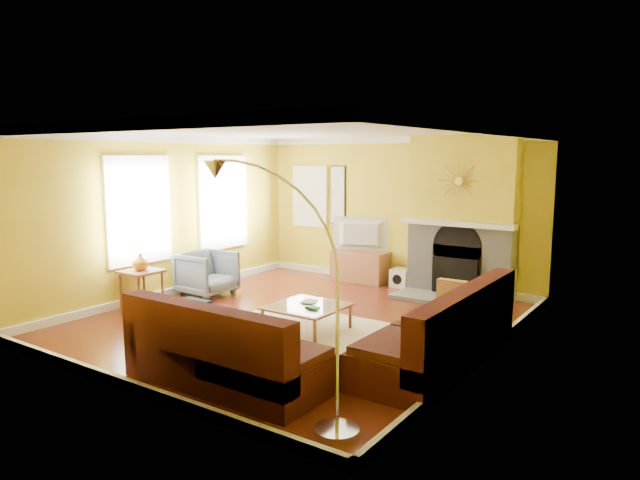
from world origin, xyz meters
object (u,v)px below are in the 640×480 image
Objects in this scene: side_table at (142,289)px; arc_lamp at (278,293)px; media_console at (360,266)px; coffee_table at (307,318)px; armchair at (207,273)px; sectional_sofa at (337,317)px.

arc_lamp is at bearing -22.65° from side_table.
side_table reaches higher than media_console.
arc_lamp reaches higher than side_table.
arc_lamp is at bearing -59.93° from coffee_table.
side_table is at bearing -116.57° from media_console.
arc_lamp is at bearing -126.82° from armchair.
media_console reaches higher than coffee_table.
coffee_table is 0.41× the size of arc_lamp.
sectional_sofa reaches higher than side_table.
side_table is (-3.60, 0.00, -0.15)m from sectional_sofa.
coffee_table is 2.72m from arc_lamp.
coffee_table is 1.55× the size of side_table.
arc_lamp is (4.07, -1.70, 0.85)m from side_table.
media_console is at bearing 116.57° from sectional_sofa.
sectional_sofa is 3.93× the size of coffee_table.
sectional_sofa is 0.98m from coffee_table.
sectional_sofa is 4.03m from media_console.
side_table is (-2.80, -0.50, 0.12)m from coffee_table.
coffee_table is at bearing -72.12° from media_console.
arc_lamp reaches higher than armchair.
media_console is 5.83m from arc_lamp.
arc_lamp reaches higher than media_console.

